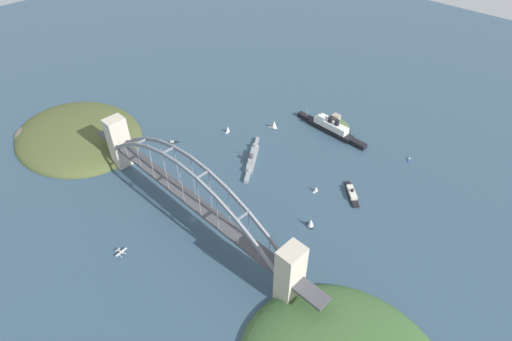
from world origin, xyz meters
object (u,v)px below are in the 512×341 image
object	(u,v)px
ocean_liner	(331,128)
naval_cruiser	(252,158)
harbor_ferry_steamer	(352,194)
small_boat_0	(316,189)
small_boat_1	(228,129)
small_boat_4	(173,142)
small_boat_5	(274,124)
small_boat_3	(409,159)
fort_island_mid_harbor	(335,124)
seaplane_taxiing_near_bridge	(121,253)
small_boat_2	(311,223)
harbor_arch_bridge	(190,196)

from	to	relation	value
ocean_liner	naval_cruiser	bearing A→B (deg)	-105.10
harbor_ferry_steamer	small_boat_0	size ratio (longest dim) A/B	4.35
small_boat_1	small_boat_4	distance (m)	62.66
small_boat_0	harbor_ferry_steamer	bearing A→B (deg)	35.82
small_boat_0	small_boat_5	world-z (taller)	small_boat_5
small_boat_3	small_boat_5	size ratio (longest dim) A/B	0.71
small_boat_3	small_boat_5	bearing A→B (deg)	-158.18
naval_cruiser	fort_island_mid_harbor	world-z (taller)	fort_island_mid_harbor
ocean_liner	small_boat_4	size ratio (longest dim) A/B	8.22
seaplane_taxiing_near_bridge	harbor_ferry_steamer	bearing A→B (deg)	63.56
fort_island_mid_harbor	small_boat_4	distance (m)	183.44
seaplane_taxiing_near_bridge	small_boat_3	distance (m)	294.39
fort_island_mid_harbor	small_boat_5	distance (m)	69.49
naval_cruiser	small_boat_0	bearing A→B (deg)	6.92
fort_island_mid_harbor	small_boat_5	bearing A→B (deg)	-134.70
small_boat_2	small_boat_1	bearing A→B (deg)	163.45
small_boat_1	small_boat_5	xyz separation A→B (m)	(31.98, 42.18, 1.43)
harbor_arch_bridge	naval_cruiser	world-z (taller)	harbor_arch_bridge
fort_island_mid_harbor	small_boat_1	world-z (taller)	fort_island_mid_harbor
harbor_arch_bridge	harbor_ferry_steamer	world-z (taller)	harbor_arch_bridge
seaplane_taxiing_near_bridge	small_boat_5	world-z (taller)	small_boat_5
harbor_ferry_steamer	small_boat_5	distance (m)	130.55
harbor_arch_bridge	small_boat_5	distance (m)	161.97
ocean_liner	small_boat_1	world-z (taller)	ocean_liner
ocean_liner	small_boat_3	distance (m)	90.42
ocean_liner	naval_cruiser	distance (m)	102.43
harbor_arch_bridge	ocean_liner	world-z (taller)	harbor_arch_bridge
small_boat_2	small_boat_5	xyz separation A→B (m)	(-123.90, 88.50, 0.45)
naval_cruiser	harbor_arch_bridge	bearing A→B (deg)	-77.77
small_boat_3	small_boat_5	distance (m)	150.13
small_boat_5	small_boat_0	bearing A→B (deg)	-26.73
small_boat_1	naval_cruiser	bearing A→B (deg)	-17.18
harbor_ferry_steamer	small_boat_3	world-z (taller)	harbor_ferry_steamer
small_boat_3	small_boat_1	bearing A→B (deg)	-150.24
ocean_liner	small_boat_0	xyz separation A→B (m)	(49.22, -89.64, -2.72)
naval_cruiser	fort_island_mid_harbor	bearing A→B (deg)	77.06
naval_cruiser	small_boat_5	size ratio (longest dim) A/B	5.47
seaplane_taxiing_near_bridge	small_boat_5	size ratio (longest dim) A/B	0.95
small_boat_0	small_boat_5	size ratio (longest dim) A/B	0.59
ocean_liner	fort_island_mid_harbor	size ratio (longest dim) A/B	2.65
small_boat_0	small_boat_1	size ratio (longest dim) A/B	0.83
fort_island_mid_harbor	harbor_arch_bridge	bearing A→B (deg)	-91.27
harbor_arch_bridge	small_boat_1	distance (m)	137.65
harbor_ferry_steamer	small_boat_4	size ratio (longest dim) A/B	2.55
fort_island_mid_harbor	small_boat_5	size ratio (longest dim) A/B	3.15
ocean_liner	fort_island_mid_harbor	world-z (taller)	ocean_liner
ocean_liner	small_boat_4	world-z (taller)	ocean_liner
harbor_arch_bridge	harbor_ferry_steamer	distance (m)	150.71
small_boat_4	small_boat_0	bearing A→B (deg)	16.65
fort_island_mid_harbor	small_boat_2	bearing A→B (deg)	-61.45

